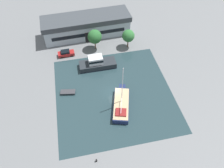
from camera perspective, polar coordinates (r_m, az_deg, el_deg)
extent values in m
plane|color=slate|center=(52.72, 0.47, -2.40)|extent=(440.00, 440.00, 0.00)
cube|color=#23383D|center=(52.72, 0.47, -2.40)|extent=(27.57, 28.10, 0.01)
cube|color=#99A8B2|center=(69.15, -6.61, 14.35)|extent=(25.74, 8.65, 4.66)
cube|color=#383D42|center=(67.46, -6.85, 16.53)|extent=(26.52, 8.91, 1.55)
cube|color=black|center=(66.49, -5.98, 12.10)|extent=(2.40, 0.17, 3.26)
cube|color=black|center=(65.95, -6.04, 12.75)|extent=(21.60, 1.01, 1.17)
cylinder|color=brown|center=(64.05, -4.40, 10.22)|extent=(0.34, 0.34, 2.60)
sphere|color=#28602D|center=(62.36, -4.55, 12.22)|extent=(3.97, 3.97, 3.97)
cylinder|color=brown|center=(64.73, 4.16, 10.62)|extent=(0.34, 0.34, 2.44)
sphere|color=#2D6B33|center=(63.19, 4.29, 12.44)|extent=(3.55, 3.55, 3.55)
cube|color=maroon|center=(63.09, -11.88, 7.78)|extent=(4.61, 2.14, 0.84)
cube|color=black|center=(62.64, -12.15, 8.24)|extent=(2.43, 1.79, 0.59)
cube|color=black|center=(62.66, -11.07, 8.43)|extent=(0.12, 1.51, 0.47)
cylinder|color=black|center=(64.01, -10.68, 8.23)|extent=(0.61, 0.23, 0.60)
cylinder|color=black|center=(62.71, -10.47, 7.27)|extent=(0.61, 0.23, 0.60)
cylinder|color=black|center=(64.02, -13.16, 7.73)|extent=(0.61, 0.23, 0.60)
cylinder|color=black|center=(62.72, -12.99, 6.76)|extent=(0.61, 0.23, 0.60)
cube|color=#19234C|center=(49.77, 2.43, -5.55)|extent=(5.78, 9.74, 1.34)
cube|color=#19234C|center=(52.97, 2.68, -1.00)|extent=(1.79, 1.57, 1.34)
cube|color=tan|center=(49.20, 2.46, -5.07)|extent=(5.55, 9.35, 0.08)
cylinder|color=silver|center=(45.55, 2.71, -0.50)|extent=(0.16, 0.16, 10.34)
cylinder|color=silver|center=(47.47, 2.43, -5.59)|extent=(1.25, 4.00, 0.12)
cube|color=maroon|center=(47.60, 2.34, -7.38)|extent=(2.83, 2.59, 0.30)
cube|color=#23282D|center=(58.54, -3.77, 5.10)|extent=(9.72, 3.57, 1.49)
cube|color=black|center=(58.96, -3.74, 4.68)|extent=(9.82, 3.64, 0.18)
cube|color=silver|center=(57.30, -4.34, 6.30)|extent=(3.70, 2.55, 2.04)
cube|color=black|center=(57.16, -4.35, 6.46)|extent=(3.77, 2.62, 0.65)
cube|color=#23282D|center=(53.59, -11.42, -2.16)|extent=(3.58, 1.91, 0.52)
cube|color=#333338|center=(53.36, -11.46, -1.95)|extent=(3.73, 2.01, 0.08)
cylinder|color=black|center=(44.07, -4.08, -19.34)|extent=(0.31, 0.31, 0.52)
sphere|color=black|center=(43.74, -4.10, -19.17)|extent=(0.34, 0.34, 0.34)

